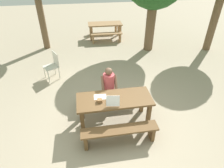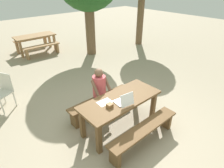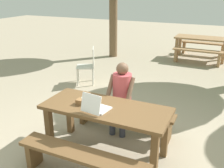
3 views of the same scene
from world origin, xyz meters
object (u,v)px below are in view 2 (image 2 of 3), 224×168
Objects in this scene: picnic_table_mid at (35,38)px; small_pouch at (110,105)px; person_seated at (100,89)px; plastic_chair at (3,90)px; picnic_table_front at (120,103)px; laptop at (124,101)px.

small_pouch is at bearing -97.52° from picnic_table_mid.
person_seated is 2.48m from plastic_chair.
plastic_chair is at bearing -121.05° from picnic_table_mid.
picnic_table_mid is at bearing 84.52° from picnic_table_front.
picnic_table_front is 3.00m from plastic_chair.
small_pouch is 0.79m from person_seated.
laptop is at bearing -111.37° from picnic_table_front.
plastic_chair reaches higher than picnic_table_mid.
person_seated is 5.48m from picnic_table_mid.
picnic_table_mid is (0.94, 6.16, -0.16)m from small_pouch.
picnic_table_mid is (0.65, 6.26, -0.19)m from laptop.
laptop is 3.13m from plastic_chair.
person_seated reaches higher than laptop.
person_seated is 1.31× the size of plastic_chair.
person_seated is at bearing -95.30° from picnic_table_mid.
plastic_chair is 4.26m from picnic_table_mid.
laptop is 0.30× the size of person_seated.
small_pouch is at bearing -114.40° from person_seated.
plastic_chair is (-1.33, 2.55, -0.30)m from small_pouch.
picnic_table_mid is at bearing 81.30° from small_pouch.
person_seated is at bearing 65.60° from small_pouch.
laptop is at bearing -92.38° from person_seated.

